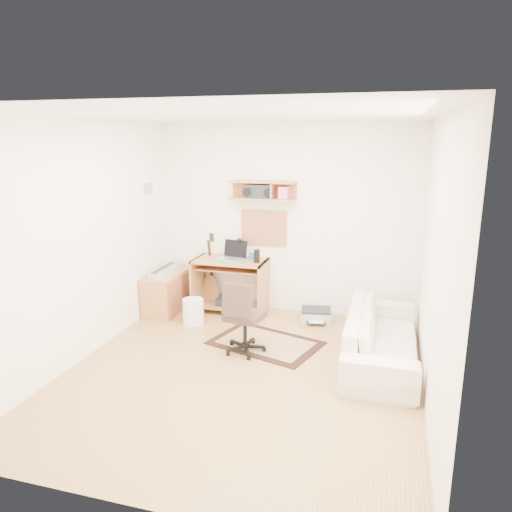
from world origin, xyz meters
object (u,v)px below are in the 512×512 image
(task_chair, at_px, (245,316))
(sofa, at_px, (382,328))
(printer, at_px, (316,314))
(desk, at_px, (230,286))
(cabinet, at_px, (168,291))

(task_chair, relative_size, sofa, 0.45)
(printer, bearing_deg, desk, 168.88)
(desk, height_order, sofa, desk)
(desk, xyz_separation_m, cabinet, (-0.86, -0.20, -0.10))
(task_chair, distance_m, sofa, 1.52)
(task_chair, height_order, sofa, task_chair)
(desk, relative_size, printer, 2.49)
(desk, relative_size, cabinet, 1.11)
(desk, relative_size, sofa, 0.52)
(desk, height_order, task_chair, task_chair)
(desk, bearing_deg, printer, -1.39)
(cabinet, bearing_deg, sofa, -15.50)
(sofa, bearing_deg, desk, 64.08)
(cabinet, bearing_deg, desk, 12.90)
(task_chair, distance_m, printer, 1.39)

